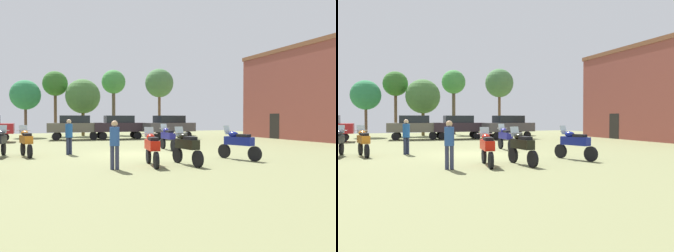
# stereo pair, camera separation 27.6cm
# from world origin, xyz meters

# --- Properties ---
(ground_plane) EXTENTS (44.00, 52.00, 0.02)m
(ground_plane) POSITION_xyz_m (0.00, 0.00, 0.01)
(ground_plane) COLOR olive
(brick_building) EXTENTS (6.12, 14.88, 7.75)m
(brick_building) POSITION_xyz_m (18.00, 4.29, 3.88)
(brick_building) COLOR brown
(brick_building) RESTS_ON ground
(motorcycle_1) EXTENTS (0.70, 2.07, 1.46)m
(motorcycle_1) POSITION_xyz_m (-4.95, 0.92, 0.73)
(motorcycle_1) COLOR black
(motorcycle_1) RESTS_ON ground
(motorcycle_2) EXTENTS (0.62, 2.10, 1.46)m
(motorcycle_2) POSITION_xyz_m (0.66, -4.51, 0.73)
(motorcycle_2) COLOR black
(motorcycle_2) RESTS_ON ground
(motorcycle_3) EXTENTS (0.69, 2.14, 1.44)m
(motorcycle_3) POSITION_xyz_m (-0.64, -4.22, 0.73)
(motorcycle_3) COLOR black
(motorcycle_3) RESTS_ON ground
(motorcycle_4) EXTENTS (0.65, 2.08, 1.46)m
(motorcycle_4) POSITION_xyz_m (-6.05, 1.36, 0.73)
(motorcycle_4) COLOR black
(motorcycle_4) RESTS_ON ground
(motorcycle_7) EXTENTS (0.87, 2.16, 1.46)m
(motorcycle_7) POSITION_xyz_m (3.45, -3.92, 0.74)
(motorcycle_7) COLOR black
(motorcycle_7) RESTS_ON ground
(motorcycle_8) EXTENTS (0.62, 2.25, 1.47)m
(motorcycle_8) POSITION_xyz_m (2.35, 1.19, 0.74)
(motorcycle_8) COLOR black
(motorcycle_8) RESTS_ON ground
(car_2) EXTENTS (4.45, 2.19, 2.00)m
(car_2) POSITION_xyz_m (6.43, 10.36, 1.19)
(car_2) COLOR black
(car_2) RESTS_ON ground
(car_3) EXTENTS (4.40, 2.06, 2.00)m
(car_3) POSITION_xyz_m (2.45, 11.95, 1.19)
(car_3) COLOR black
(car_3) RESTS_ON ground
(car_4) EXTENTS (4.55, 2.51, 2.00)m
(car_4) POSITION_xyz_m (-1.10, 12.51, 1.19)
(car_4) COLOR black
(car_4) RESTS_ON ground
(person_1) EXTENTS (0.45, 0.45, 1.71)m
(person_1) POSITION_xyz_m (-2.15, -4.55, 1.02)
(person_1) COLOR #2F334F
(person_1) RESTS_ON ground
(person_2) EXTENTS (0.46, 0.46, 1.73)m
(person_2) POSITION_xyz_m (-3.01, 1.02, 1.03)
(person_2) COLOR #242A44
(person_2) RESTS_ON ground
(tree_2) EXTENTS (3.46, 3.46, 5.70)m
(tree_2) POSITION_xyz_m (0.48, 18.41, 3.98)
(tree_2) COLOR brown
(tree_2) RESTS_ON ground
(tree_3) EXTENTS (2.80, 2.80, 5.37)m
(tree_3) POSITION_xyz_m (-4.85, 18.41, 3.97)
(tree_3) COLOR brown
(tree_3) RESTS_ON ground
(tree_4) EXTENTS (3.21, 3.21, 7.33)m
(tree_4) POSITION_xyz_m (9.07, 19.15, 5.71)
(tree_4) COLOR brown
(tree_4) RESTS_ON ground
(tree_6) EXTENTS (2.59, 2.59, 7.04)m
(tree_6) POSITION_xyz_m (4.04, 20.05, 5.64)
(tree_6) COLOR brown
(tree_6) RESTS_ON ground
(tree_7) EXTENTS (2.51, 2.51, 6.56)m
(tree_7) POSITION_xyz_m (-2.04, 19.94, 5.25)
(tree_7) COLOR brown
(tree_7) RESTS_ON ground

